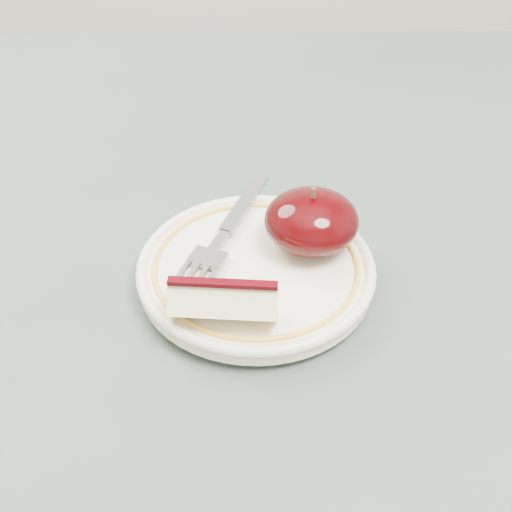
{
  "coord_description": "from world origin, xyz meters",
  "views": [
    {
      "loc": [
        0.03,
        -0.45,
        1.13
      ],
      "look_at": [
        0.03,
        -0.04,
        0.78
      ],
      "focal_mm": 50.0,
      "sensor_mm": 36.0,
      "label": 1
    }
  ],
  "objects_px": {
    "table": "(219,328)",
    "plate": "(256,270)",
    "apple_half": "(311,221)",
    "fork": "(225,233)"
  },
  "relations": [
    {
      "from": "plate",
      "to": "fork",
      "type": "bearing_deg",
      "value": 125.62
    },
    {
      "from": "table",
      "to": "apple_half",
      "type": "xyz_separation_m",
      "value": [
        0.08,
        -0.01,
        0.13
      ]
    },
    {
      "from": "apple_half",
      "to": "fork",
      "type": "relative_size",
      "value": 0.47
    },
    {
      "from": "table",
      "to": "plate",
      "type": "xyz_separation_m",
      "value": [
        0.03,
        -0.04,
        0.1
      ]
    },
    {
      "from": "apple_half",
      "to": "fork",
      "type": "xyz_separation_m",
      "value": [
        -0.07,
        0.01,
        -0.02
      ]
    },
    {
      "from": "table",
      "to": "plate",
      "type": "relative_size",
      "value": 4.87
    },
    {
      "from": "plate",
      "to": "apple_half",
      "type": "bearing_deg",
      "value": 30.8
    },
    {
      "from": "apple_half",
      "to": "plate",
      "type": "bearing_deg",
      "value": -149.2
    },
    {
      "from": "table",
      "to": "plate",
      "type": "distance_m",
      "value": 0.11
    },
    {
      "from": "apple_half",
      "to": "fork",
      "type": "distance_m",
      "value": 0.07
    }
  ]
}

